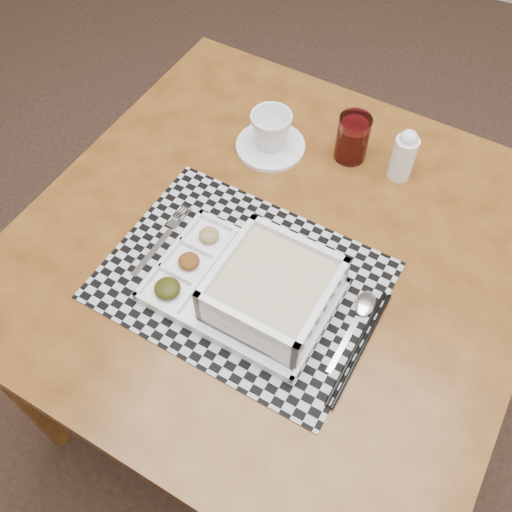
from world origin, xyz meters
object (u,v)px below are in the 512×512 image
Objects in this scene: dining_table at (275,264)px; creamer_bottle at (404,155)px; cup at (271,130)px; serving_tray at (264,291)px; juice_glass at (352,139)px.

creamer_bottle is at bearing 57.15° from dining_table.
cup is at bearing 114.81° from dining_table.
dining_table is 0.34m from creamer_bottle.
juice_glass reaches higher than serving_tray.
serving_tray is 3.88× the size of cup.
creamer_bottle is (0.14, 0.39, 0.02)m from serving_tray.
cup is 0.73× the size of creamer_bottle.
juice_glass is at bearing 77.99° from dining_table.
creamer_bottle is at bearing -12.66° from cup.
serving_tray is 0.42m from creamer_bottle.
cup is (-0.13, 0.36, 0.01)m from serving_tray.
cup is 0.28m from creamer_bottle.
serving_tray is at bearing -109.79° from creamer_bottle.
juice_glass is at bearing 173.48° from creamer_bottle.
juice_glass is 0.11m from creamer_bottle.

